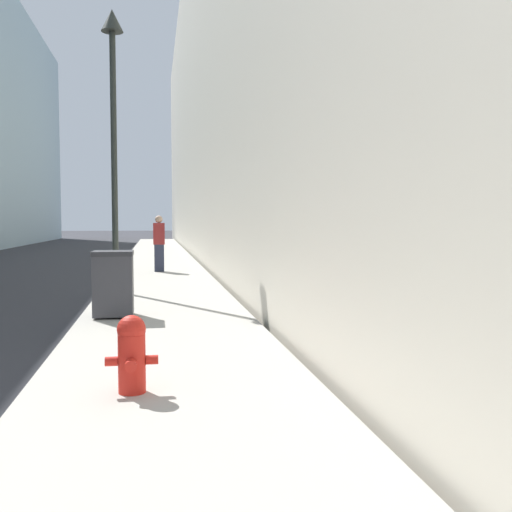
{
  "coord_description": "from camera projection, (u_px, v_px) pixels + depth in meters",
  "views": [
    {
      "loc": [
        5.09,
        -4.05,
        1.79
      ],
      "look_at": [
        8.93,
        17.62,
        0.42
      ],
      "focal_mm": 40.0,
      "sensor_mm": 36.0,
      "label": 1
    }
  ],
  "objects": [
    {
      "name": "fire_hydrant",
      "position": [
        132.0,
        352.0,
        5.46
      ],
      "size": [
        0.5,
        0.39,
        0.75
      ],
      "color": "red",
      "rests_on": "sidewalk_right"
    },
    {
      "name": "building_right_stone",
      "position": [
        301.0,
        101.0,
        30.48
      ],
      "size": [
        12.0,
        60.0,
        16.37
      ],
      "color": "beige",
      "rests_on": "ground"
    },
    {
      "name": "lamppost",
      "position": [
        113.0,
        103.0,
        13.0
      ],
      "size": [
        0.5,
        0.5,
        6.43
      ],
      "color": "#2D332D",
      "rests_on": "sidewalk_right"
    },
    {
      "name": "sidewalk_right",
      "position": [
        160.0,
        266.0,
        21.8
      ],
      "size": [
        2.96,
        60.0,
        0.14
      ],
      "color": "#ADA89E",
      "rests_on": "ground"
    },
    {
      "name": "pedestrian_on_sidewalk",
      "position": [
        159.0,
        243.0,
        18.48
      ],
      "size": [
        0.37,
        0.24,
        1.82
      ],
      "color": "#2D3347",
      "rests_on": "sidewalk_right"
    },
    {
      "name": "trash_bin",
      "position": [
        113.0,
        283.0,
        9.78
      ],
      "size": [
        0.68,
        0.68,
        1.14
      ],
      "color": "#3D3D42",
      "rests_on": "sidewalk_right"
    }
  ]
}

